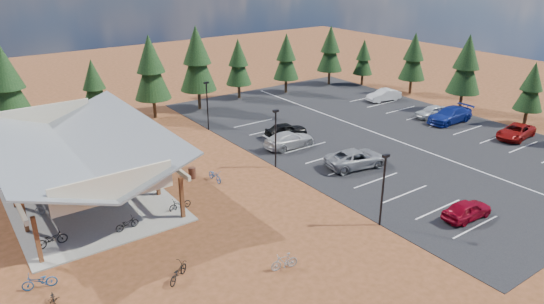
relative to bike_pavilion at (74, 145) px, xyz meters
The scene contains 42 objects.
ground 12.79m from the bike_pavilion, 34.99° to the right, with size 140.00×140.00×0.00m, color #563016.
asphalt_lot 29.03m from the bike_pavilion, ahead, with size 27.00×44.00×0.04m, color black.
concrete_pad 3.77m from the bike_pavilion, 90.00° to the left, with size 10.60×18.60×0.10m, color gray.
bike_pavilion is the anchor object (origin of this frame).
lamp_post_0 22.69m from the bike_pavilion, 48.58° to the right, with size 0.50×0.25×5.14m.
lamp_post_1 15.83m from the bike_pavilion, 18.43° to the right, with size 0.50×0.25×5.14m.
lamp_post_2 16.57m from the bike_pavilion, 25.02° to the left, with size 0.50×0.25×5.14m.
trash_bin_0 6.51m from the bike_pavilion, 22.00° to the right, with size 0.60×0.60×0.90m, color #48261A.
trash_bin_1 9.25m from the bike_pavilion, 19.20° to the right, with size 0.60×0.60×0.90m, color #48261A.
pine_2 15.33m from the bike_pavilion, 96.88° to the left, with size 4.03×4.03×9.39m.
pine_3 16.50m from the bike_pavilion, 68.10° to the left, with size 3.06×3.06×7.13m.
pine_4 18.75m from the bike_pavilion, 49.52° to the left, with size 3.99×3.99×9.29m.
pine_5 22.82m from the bike_pavilion, 38.63° to the left, with size 4.22×4.22×9.82m.
pine_6 28.85m from the bike_pavilion, 32.91° to the left, with size 3.26×3.26×7.58m.
pine_7 33.98m from the bike_pavilion, 25.06° to the left, with size 3.36×3.36×7.84m.
pine_8 41.20m from the bike_pavilion, 20.59° to the left, with size 3.53×3.53×8.23m.
pine_10 45.15m from the bike_pavilion, 14.61° to the right, with size 2.93×2.93×6.83m.
pine_11 42.90m from the bike_pavilion, ahead, with size 3.83×3.83×8.91m.
pine_12 44.22m from the bike_pavilion, ahead, with size 3.43×3.43×7.99m.
pine_13 43.81m from the bike_pavilion, 15.36° to the left, with size 2.72×2.72×6.33m.
bike_0 8.55m from the bike_pavilion, 117.58° to the right, with size 0.66×1.89×0.99m, color black.
bike_1 5.01m from the bike_pavilion, 139.23° to the right, with size 0.48×1.70×1.02m, color gray.
bike_2 4.90m from the bike_pavilion, 113.88° to the left, with size 0.56×1.59×0.84m, color navy.
bike_3 8.57m from the bike_pavilion, 111.00° to the left, with size 0.50×1.78×1.07m, color maroon.
bike_4 8.51m from the bike_pavilion, 83.81° to the right, with size 0.56×1.61×0.85m, color black.
bike_5 4.92m from the bike_pavilion, 49.08° to the right, with size 0.43×1.51×0.91m, color gray.
bike_6 4.27m from the bike_pavilion, 39.86° to the left, with size 0.62×1.77×0.93m, color navy.
bike_7 7.33m from the bike_pavilion, 60.30° to the left, with size 0.48×1.71×1.03m, color maroon.
bike_8 14.30m from the bike_pavilion, 110.74° to the right, with size 0.55×1.59×0.84m, color black.
bike_10 12.55m from the bike_pavilion, 115.40° to the right, with size 0.63×1.80×0.95m, color navy.
bike_12 15.02m from the bike_pavilion, 84.91° to the right, with size 0.65×1.86×0.98m, color black.
bike_13 18.81m from the bike_pavilion, 68.70° to the right, with size 0.48×1.69×1.01m, color gray.
bike_14 10.87m from the bike_pavilion, 25.28° to the right, with size 0.65×1.86×0.98m, color navy.
bike_16 9.37m from the bike_pavilion, 55.45° to the right, with size 0.59×1.70×0.89m, color black.
car_0 28.72m from the bike_pavilion, 44.16° to the right, with size 1.58×3.92×1.33m, color maroon.
car_2 22.72m from the bike_pavilion, 23.59° to the right, with size 2.55×5.53×1.54m, color gray.
car_3 19.17m from the bike_pavilion, ahead, with size 2.09×5.13×1.49m, color #B2B2B2.
car_4 20.49m from the bike_pavilion, ahead, with size 1.73×4.29×1.46m, color black.
car_6 40.96m from the bike_pavilion, 18.80° to the right, with size 2.29×4.97×1.38m, color maroon.
car_7 38.29m from the bike_pavilion, ahead, with size 2.33×5.72×1.66m, color navy.
car_8 37.81m from the bike_pavilion, ahead, with size 1.64×4.08×1.39m, color #B0B5B9.
car_9 38.59m from the bike_pavilion, ahead, with size 1.55×4.44×1.46m, color silver.
Camera 1 is at (-17.57, -29.02, 16.81)m, focal length 32.00 mm.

